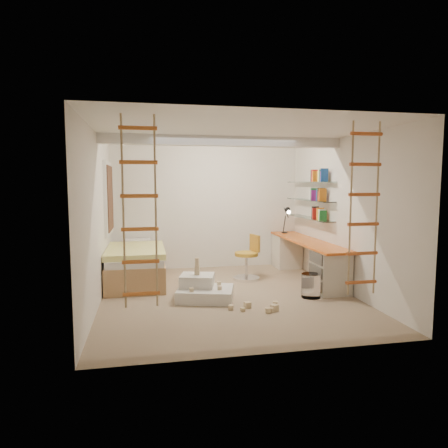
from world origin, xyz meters
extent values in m
plane|color=#927C5E|center=(0.00, 0.00, 0.00)|extent=(4.50, 4.50, 0.00)
cube|color=white|center=(0.00, 0.30, 2.52)|extent=(4.00, 0.18, 0.16)
cube|color=white|center=(-1.97, 1.50, 1.55)|extent=(0.06, 1.15, 1.35)
cube|color=#4C2D1E|center=(-1.93, 1.50, 1.55)|extent=(0.02, 1.00, 1.20)
cylinder|color=white|center=(1.30, -0.34, 0.19)|extent=(0.31, 0.31, 0.38)
cube|color=orange|center=(1.72, 0.83, 0.73)|extent=(0.55, 2.80, 0.04)
cube|color=beige|center=(1.72, 1.93, 0.35)|extent=(0.52, 0.55, 0.71)
cube|color=beige|center=(1.72, -0.17, 0.35)|extent=(0.52, 0.55, 0.71)
cube|color=#4C4742|center=(1.45, -0.17, 0.61)|extent=(0.02, 0.50, 0.18)
cube|color=#4C4742|center=(1.45, -0.17, 0.39)|extent=(0.02, 0.50, 0.18)
cube|color=#4C4742|center=(1.45, -0.17, 0.17)|extent=(0.02, 0.50, 0.18)
cube|color=white|center=(1.87, 1.13, 1.15)|extent=(0.25, 1.80, 0.01)
cube|color=white|center=(1.87, 1.13, 1.50)|extent=(0.25, 1.80, 0.01)
cube|color=white|center=(1.87, 1.13, 1.85)|extent=(0.25, 1.80, 0.01)
cube|color=#AD7F51|center=(-1.48, 1.23, 0.23)|extent=(1.00, 2.00, 0.45)
cube|color=white|center=(-1.48, 1.23, 0.51)|extent=(0.95, 1.95, 0.12)
cube|color=#FEFB35|center=(-1.48, 1.08, 0.62)|extent=(1.02, 1.60, 0.10)
cube|color=white|center=(-1.48, 2.03, 0.63)|extent=(0.55, 0.35, 0.12)
cylinder|color=black|center=(1.67, 1.98, 0.76)|extent=(0.14, 0.14, 0.02)
cylinder|color=black|center=(1.67, 1.98, 0.95)|extent=(0.02, 0.15, 0.36)
cylinder|color=black|center=(1.67, 1.88, 1.20)|extent=(0.02, 0.27, 0.20)
cone|color=black|center=(1.67, 1.76, 1.25)|extent=(0.12, 0.14, 0.15)
cylinder|color=#FFEABF|center=(1.67, 1.72, 1.22)|extent=(0.08, 0.04, 0.08)
cylinder|color=#B78823|center=(0.57, 0.99, 0.50)|extent=(0.54, 0.54, 0.06)
cube|color=#B17C22|center=(0.74, 1.03, 0.70)|extent=(0.12, 0.34, 0.32)
cylinder|color=silver|center=(0.57, 0.99, 0.27)|extent=(0.06, 0.06, 0.44)
cylinder|color=silver|center=(0.57, 0.99, 0.03)|extent=(0.61, 0.61, 0.05)
cube|color=silver|center=(-0.39, -0.14, 0.09)|extent=(1.00, 0.87, 0.19)
cube|color=silver|center=(-0.50, -0.01, 0.28)|extent=(0.62, 0.55, 0.19)
cube|color=#CCB284|center=(-0.50, -0.01, 0.42)|extent=(0.10, 0.10, 0.08)
cube|color=#CCB284|center=(-0.50, -0.01, 0.49)|extent=(0.09, 0.09, 0.07)
cube|color=#CCB284|center=(-0.50, -0.01, 0.59)|extent=(0.07, 0.07, 0.12)
cube|color=#CCB284|center=(-0.19, -0.29, 0.22)|extent=(0.06, 0.06, 0.06)
cube|color=#CCB284|center=(-0.15, -0.02, 0.22)|extent=(0.06, 0.06, 0.06)
cube|color=#CCB284|center=(-0.63, -0.32, 0.22)|extent=(0.06, 0.06, 0.06)
cube|color=#CCB284|center=(0.05, -0.82, 0.04)|extent=(0.07, 0.07, 0.07)
cube|color=#CCB284|center=(0.59, -0.67, 0.04)|extent=(0.07, 0.07, 0.07)
cube|color=#CCB284|center=(0.39, -0.94, 0.04)|extent=(0.07, 0.07, 0.07)
cube|color=#CCB284|center=(0.51, -0.87, 0.04)|extent=(0.07, 0.07, 0.07)
cube|color=#CCB284|center=(0.46, -0.91, 0.04)|extent=(0.07, 0.07, 0.07)
cube|color=#CCB284|center=(0.16, -0.66, 0.04)|extent=(0.07, 0.07, 0.07)
cube|color=#CCB284|center=(-0.10, -0.71, 0.04)|extent=(0.07, 0.07, 0.07)
cube|color=#1E722D|center=(1.87, 1.13, 1.27)|extent=(0.14, 0.46, 0.22)
cube|color=white|center=(1.87, 1.13, 1.62)|extent=(0.14, 0.52, 0.22)
cube|color=yellow|center=(1.87, 1.13, 1.97)|extent=(0.14, 0.58, 0.22)
camera|label=1|loc=(-1.28, -6.22, 1.85)|focal=32.00mm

